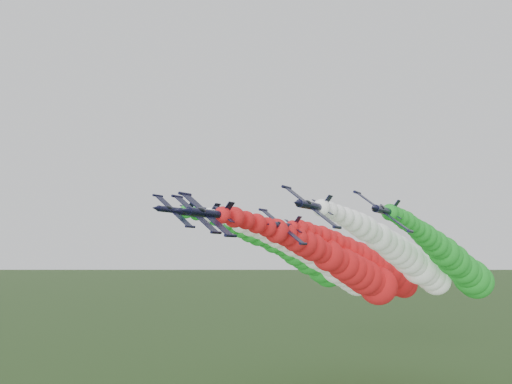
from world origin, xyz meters
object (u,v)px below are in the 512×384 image
jet_lead (348,268)px  jet_inner_left (327,263)px  jet_outer_right (457,265)px  jet_inner_right (408,259)px  jet_trail (378,268)px  jet_outer_left (299,256)px

jet_lead → jet_inner_left: size_ratio=1.01×
jet_inner_left → jet_outer_right: jet_inner_left is taller
jet_lead → jet_inner_right: 14.54m
jet_trail → jet_outer_left: bearing=-168.3°
jet_inner_right → jet_outer_right: bearing=51.2°
jet_trail → jet_inner_left: bearing=-124.9°
jet_inner_left → jet_outer_right: (30.44, 10.76, -0.36)m
jet_inner_left → jet_outer_right: 32.29m
jet_outer_right → jet_inner_left: bearing=-160.5°
jet_inner_right → jet_outer_left: size_ratio=0.99×
jet_inner_right → jet_outer_right: jet_inner_right is taller
jet_outer_left → jet_outer_right: jet_outer_left is taller
jet_lead → jet_inner_left: bearing=136.1°
jet_inner_left → jet_inner_right: (20.97, -1.03, 1.07)m
jet_lead → jet_outer_right: (21.97, 18.91, 0.69)m
jet_lead → jet_inner_left: 11.80m
jet_inner_right → jet_trail: (-11.34, 14.85, -2.62)m
jet_outer_right → jet_trail: 21.07m
jet_inner_left → jet_trail: size_ratio=1.01×
jet_inner_left → jet_outer_left: size_ratio=1.00×
jet_outer_left → jet_lead: bearing=-40.6°
jet_inner_right → jet_outer_left: (-32.94, 10.39, 0.44)m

